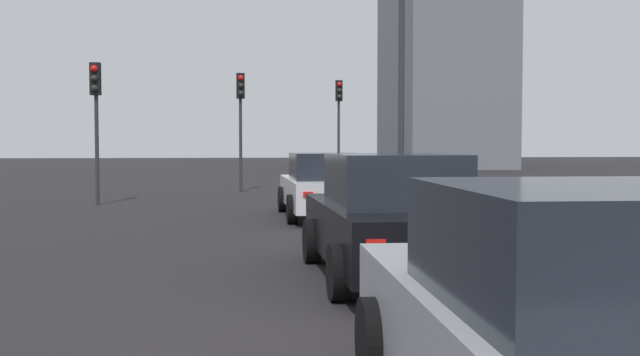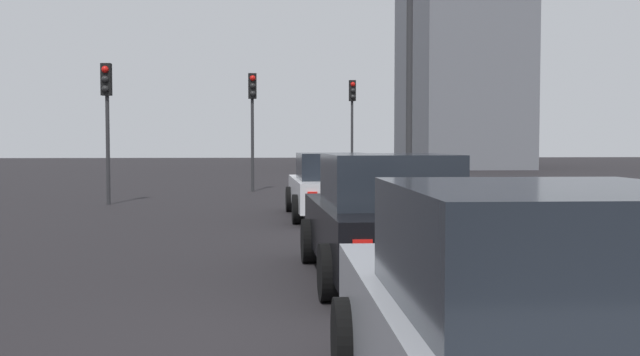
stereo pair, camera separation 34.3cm
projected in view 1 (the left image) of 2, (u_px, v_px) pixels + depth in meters
ground_plane at (277, 345)px, 6.63m from camera, size 160.00×160.00×0.20m
car_white_left_lead at (325, 186)px, 17.01m from camera, size 4.60×2.06×1.51m
car_black_left_second at (391, 219)px, 9.31m from camera, size 4.24×2.02×1.60m
car_silver_left_third at (581, 331)px, 3.88m from camera, size 4.33×2.04×1.53m
traffic_light_near_left at (339, 110)px, 31.59m from camera, size 0.32×0.29×4.47m
traffic_light_near_right at (96, 103)px, 20.22m from camera, size 0.32×0.29×3.98m
traffic_light_far_left at (241, 107)px, 25.79m from camera, size 0.32×0.30×4.22m
street_lamp_kerbside at (402, 55)px, 18.22m from camera, size 0.56×0.36×6.61m
building_facade_left at (442, 56)px, 52.24m from camera, size 12.26×7.19×16.01m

